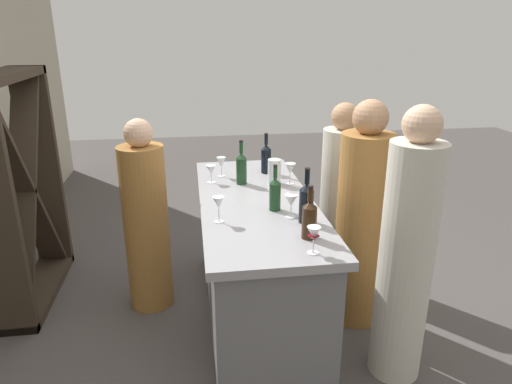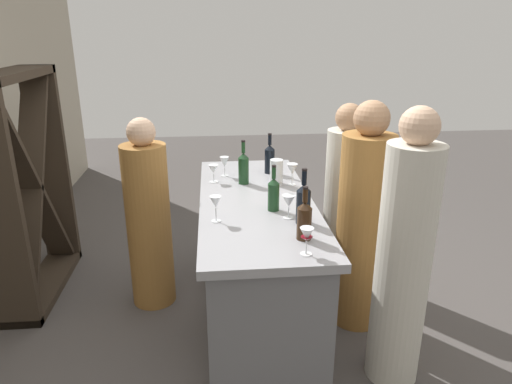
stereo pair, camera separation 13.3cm
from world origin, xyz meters
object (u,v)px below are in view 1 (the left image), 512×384
object	(u,v)px
wine_bottle_second_right_olive_green	(241,168)
wine_glass_near_center	(314,235)
person_server_behind	(146,223)
wine_bottle_second_left_near_black	(306,202)
wine_glass_near_left	(290,169)
wine_glass_far_center	(219,204)
water_pitcher	(274,172)
person_center_guest	(406,258)
wine_bottle_rightmost_near_black	(266,158)
person_right_guest	(362,224)
wine_glass_far_left	(221,163)
person_left_guest	(340,200)
wine_rack	(22,192)
wine_glass_far_right	(211,170)
wine_bottle_center_olive_green	(275,193)
wine_bottle_leftmost_amber_brown	(309,219)
wine_glass_near_right	(291,201)

from	to	relation	value
wine_bottle_second_right_olive_green	wine_glass_near_center	bearing A→B (deg)	-168.55
wine_bottle_second_right_olive_green	person_server_behind	bearing A→B (deg)	93.12
wine_bottle_second_left_near_black	wine_glass_near_left	distance (m)	0.69
wine_glass_far_center	water_pitcher	bearing A→B (deg)	-34.33
water_pitcher	person_center_guest	world-z (taller)	person_center_guest
person_server_behind	wine_glass_near_left	bearing A→B (deg)	6.10
wine_bottle_rightmost_near_black	person_right_guest	xyz separation A→B (m)	(-0.67, -0.55, -0.30)
wine_glass_far_left	person_left_guest	world-z (taller)	person_left_guest
wine_rack	wine_glass_far_left	world-z (taller)	wine_rack
wine_glass_far_right	person_server_behind	distance (m)	0.60
wine_glass_far_center	water_pitcher	world-z (taller)	water_pitcher
wine_bottle_center_olive_green	wine_bottle_rightmost_near_black	distance (m)	0.79
wine_bottle_second_left_near_black	person_right_guest	world-z (taller)	person_right_guest
wine_glass_far_left	wine_glass_far_center	world-z (taller)	wine_glass_far_center
person_right_guest	wine_bottle_second_left_near_black	bearing A→B (deg)	29.04
wine_rack	wine_glass_far_left	xyz separation A→B (m)	(-0.01, -1.46, 0.16)
wine_bottle_rightmost_near_black	wine_glass_far_right	world-z (taller)	wine_bottle_rightmost_near_black
wine_glass_far_center	person_left_guest	bearing A→B (deg)	-50.26
wine_bottle_leftmost_amber_brown	wine_glass_far_center	world-z (taller)	wine_bottle_leftmost_amber_brown
person_right_guest	wine_glass_far_left	bearing A→B (deg)	-39.88
wine_glass_near_center	person_center_guest	world-z (taller)	person_center_guest
wine_glass_near_right	person_center_guest	distance (m)	0.72
wine_rack	water_pitcher	bearing A→B (deg)	-97.50
wine_glass_far_center	person_right_guest	world-z (taller)	person_right_guest
wine_glass_near_left	person_center_guest	distance (m)	1.08
wine_bottle_leftmost_amber_brown	wine_glass_far_right	size ratio (longest dim) A/B	2.24
wine_glass_near_center	person_server_behind	xyz separation A→B (m)	(1.11, 0.93, -0.36)
person_right_guest	wine_glass_far_right	bearing A→B (deg)	-31.23
wine_bottle_rightmost_near_black	wine_glass_near_left	distance (m)	0.33
wine_rack	wine_glass_far_center	bearing A→B (deg)	-122.92
wine_glass_far_center	wine_glass_near_center	bearing A→B (deg)	-136.31
wine_bottle_rightmost_near_black	person_server_behind	distance (m)	1.03
wine_bottle_rightmost_near_black	wine_bottle_second_right_olive_green	bearing A→B (deg)	137.84
wine_glass_near_center	water_pitcher	size ratio (longest dim) A/B	0.80
wine_bottle_second_left_near_black	wine_glass_near_left	size ratio (longest dim) A/B	2.09
person_center_guest	person_right_guest	bearing A→B (deg)	-86.59
wine_bottle_second_left_near_black	wine_glass_near_right	world-z (taller)	wine_bottle_second_left_near_black
wine_glass_far_center	person_left_guest	size ratio (longest dim) A/B	0.11
person_right_guest	wine_glass_near_right	bearing A→B (deg)	18.78
wine_bottle_second_left_near_black	wine_glass_far_left	world-z (taller)	wine_bottle_second_left_near_black
wine_bottle_second_left_near_black	water_pitcher	xyz separation A→B (m)	(0.72, 0.05, -0.03)
person_right_guest	wine_glass_far_center	bearing A→B (deg)	9.37
wine_glass_near_left	wine_glass_near_center	world-z (taller)	wine_glass_near_left
wine_bottle_center_olive_green	wine_glass_far_center	size ratio (longest dim) A/B	1.86
wine_rack	wine_bottle_rightmost_near_black	bearing A→B (deg)	-89.01
wine_bottle_second_left_near_black	wine_bottle_center_olive_green	bearing A→B (deg)	33.86
wine_bottle_second_right_olive_green	wine_glass_near_right	world-z (taller)	wine_bottle_second_right_olive_green
wine_bottle_center_olive_green	wine_glass_far_center	xyz separation A→B (m)	(-0.14, 0.36, 0.01)
wine_bottle_center_olive_green	wine_glass_near_left	xyz separation A→B (m)	(0.48, -0.20, 0.00)
person_center_guest	person_left_guest	bearing A→B (deg)	-90.76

